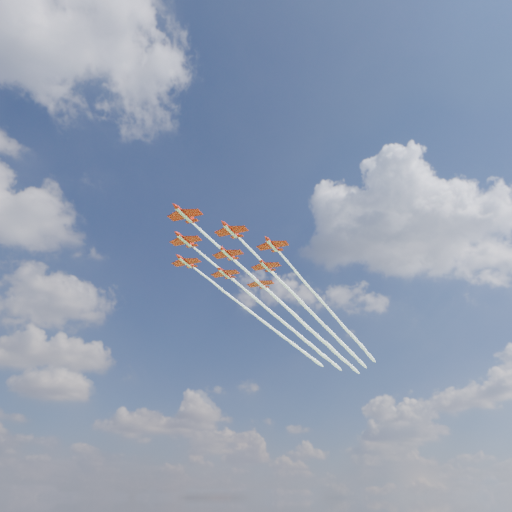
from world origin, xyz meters
The scene contains 9 objects.
jet_lead centered at (46.16, 26.30, 87.75)m, with size 126.60×89.90×2.34m.
jet_row2_port centered at (59.01, 27.47, 87.75)m, with size 126.60×89.90×2.34m.
jet_row2_starb centered at (51.61, 38.00, 87.75)m, with size 126.60×89.90×2.34m.
jet_row3_port centered at (71.86, 28.63, 87.75)m, with size 126.60×89.90×2.34m.
jet_row3_centre centered at (64.46, 39.16, 87.75)m, with size 126.60×89.90×2.34m.
jet_row3_starb centered at (57.06, 49.70, 87.75)m, with size 126.60×89.90×2.34m.
jet_row4_port centered at (77.32, 40.33, 87.75)m, with size 126.60×89.90×2.34m.
jet_row4_starb centered at (69.91, 50.86, 87.75)m, with size 126.60×89.90×2.34m.
jet_tail centered at (82.77, 52.02, 87.75)m, with size 126.60×89.90×2.34m.
Camera 1 is at (-51.84, -108.80, 29.14)m, focal length 35.00 mm.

